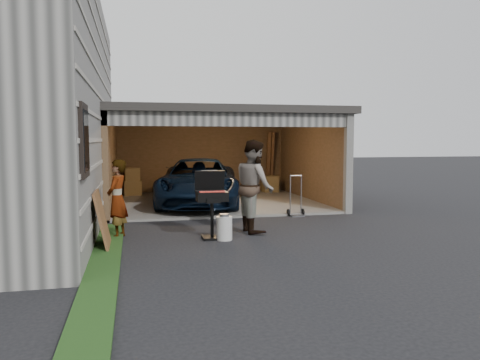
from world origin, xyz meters
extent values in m
plane|color=black|center=(0.00, 0.00, 0.00)|extent=(80.00, 80.00, 0.00)
cube|color=#193814|center=(-2.25, -1.00, 0.03)|extent=(0.50, 8.00, 0.06)
cube|color=#605E59|center=(0.75, 6.50, 0.03)|extent=(6.50, 6.00, 0.06)
cube|color=#4A3B22|center=(0.75, 9.43, 1.35)|extent=(6.50, 0.15, 2.70)
cube|color=#4A3B22|center=(3.92, 6.50, 1.35)|extent=(0.15, 6.00, 2.70)
cube|color=#4A3B22|center=(-2.42, 6.50, 1.35)|extent=(0.15, 6.00, 2.70)
cube|color=#2D2B28|center=(0.75, 6.50, 2.80)|extent=(6.80, 6.30, 0.20)
cube|color=#474744|center=(0.75, 3.58, 2.52)|extent=(6.50, 0.16, 0.36)
cube|color=beige|center=(0.75, 4.80, 2.62)|extent=(6.00, 2.40, 0.06)
cube|color=#474744|center=(3.90, 3.55, 1.35)|extent=(0.20, 0.18, 2.70)
cube|color=brown|center=(-1.80, 8.70, 0.31)|extent=(0.60, 0.50, 0.50)
cube|color=brown|center=(-1.80, 8.70, 0.79)|extent=(0.50, 0.45, 0.45)
cube|color=brown|center=(3.20, 8.60, 0.36)|extent=(0.55, 0.50, 0.60)
cube|color=brown|center=(3.38, 9.20, 1.20)|extent=(0.24, 0.43, 2.20)
imported|color=black|center=(0.14, 5.80, 0.69)|extent=(3.10, 5.27, 1.38)
imported|color=#A6B5D1|center=(-2.10, 1.70, 0.81)|extent=(0.56, 0.68, 1.61)
imported|color=#411E19|center=(0.80, 1.72, 1.01)|extent=(0.83, 1.03, 2.01)
cube|color=black|center=(-0.23, 1.17, 0.02)|extent=(0.39, 0.39, 0.05)
cylinder|color=black|center=(-0.23, 1.17, 0.42)|extent=(0.07, 0.07, 0.79)
cube|color=black|center=(-0.23, 1.17, 0.87)|extent=(0.62, 0.43, 0.19)
cube|color=#59595B|center=(-0.23, 1.17, 0.95)|extent=(0.56, 0.37, 0.01)
cube|color=black|center=(-0.23, 1.44, 1.16)|extent=(0.62, 0.11, 0.43)
cylinder|color=silver|center=(-0.01, 1.01, 0.24)|extent=(0.38, 0.38, 0.48)
cube|color=brown|center=(-2.34, 0.76, 0.54)|extent=(0.27, 0.98, 1.08)
cube|color=slate|center=(2.40, 3.40, 0.02)|extent=(0.36, 0.23, 0.04)
cylinder|color=black|center=(2.19, 3.52, 0.09)|extent=(0.04, 0.18, 0.18)
cylinder|color=black|center=(2.60, 3.53, 0.09)|extent=(0.04, 0.18, 0.18)
cylinder|color=slate|center=(2.24, 3.52, 0.56)|extent=(0.03, 0.03, 1.07)
cylinder|color=slate|center=(2.55, 3.53, 0.56)|extent=(0.03, 0.03, 1.07)
cylinder|color=slate|center=(2.40, 3.52, 1.07)|extent=(0.31, 0.04, 0.03)
camera|label=1|loc=(-1.76, -8.09, 2.02)|focal=35.00mm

